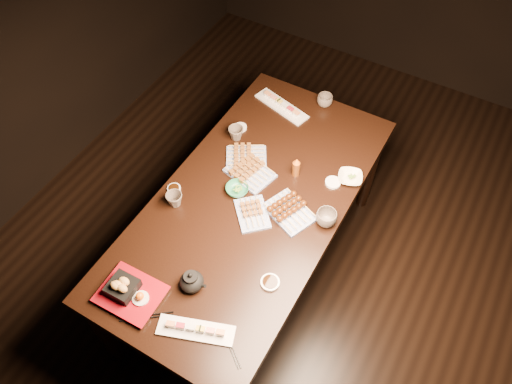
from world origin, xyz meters
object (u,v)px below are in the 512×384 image
teacup_far_left (236,133)px  teacup_mid_right (326,218)px  edamame_bowl_green (237,189)px  sushi_platter_far (282,104)px  teacup_near_left (175,200)px  yakitori_plate_left (246,155)px  teacup_far_right (325,100)px  yakitori_plate_right (252,212)px  teapot (191,280)px  yakitori_plate_center (250,170)px  tempura_tray (129,290)px  dining_table (252,240)px  sushi_platter_near (196,329)px  condiment_bottle (296,167)px  edamame_bowl_cream (350,178)px

teacup_far_left → teacup_mid_right: bearing=-21.6°
edamame_bowl_green → teacup_far_left: 0.38m
sushi_platter_far → teacup_near_left: size_ratio=4.22×
yakitori_plate_left → edamame_bowl_green: bearing=-101.9°
teacup_near_left → teacup_far_right: size_ratio=0.92×
yakitori_plate_left → edamame_bowl_green: yakitori_plate_left is taller
yakitori_plate_right → teacup_near_left: (-0.37, -0.14, 0.01)m
sushi_platter_far → teacup_near_left: 0.91m
teapot → yakitori_plate_center: bearing=94.6°
teacup_far_left → teacup_far_right: (0.32, 0.49, -0.00)m
yakitori_plate_center → tempura_tray: size_ratio=0.86×
edamame_bowl_green → teacup_mid_right: size_ratio=1.14×
dining_table → tempura_tray: size_ratio=6.44×
edamame_bowl_green → yakitori_plate_center: bearing=91.0°
teacup_near_left → teapot: 0.47m
teacup_mid_right → yakitori_plate_center: bearing=170.4°
sushi_platter_near → sushi_platter_far: 1.44m
dining_table → yakitori_plate_left: yakitori_plate_left is taller
yakitori_plate_center → teacup_far_right: bearing=94.0°
yakitori_plate_right → teacup_near_left: bearing=-112.8°
yakitori_plate_center → yakitori_plate_right: 0.26m
teacup_far_right → condiment_bottle: condiment_bottle is taller
yakitori_plate_left → teacup_mid_right: (0.55, -0.17, 0.01)m
sushi_platter_near → yakitori_plate_left: bearing=88.1°
yakitori_plate_left → teacup_far_right: (0.19, 0.59, 0.01)m
teacup_far_left → condiment_bottle: 0.42m
yakitori_plate_center → yakitori_plate_right: (0.14, -0.22, -0.00)m
yakitori_plate_right → edamame_bowl_cream: yakitori_plate_right is taller
sushi_platter_near → tempura_tray: (-0.34, -0.01, 0.03)m
teacup_far_left → teapot: teapot is taller
teacup_far_right → teapot: teapot is taller
yakitori_plate_center → teacup_near_left: 0.43m
yakitori_plate_center → condiment_bottle: size_ratio=1.96×
sushi_platter_near → edamame_bowl_cream: 1.12m
sushi_platter_far → yakitori_plate_left: bearing=108.1°
dining_table → sushi_platter_far: bearing=107.8°
teacup_far_right → teacup_far_left: bearing=-122.5°
yakitori_plate_right → yakitori_plate_left: 0.38m
dining_table → tempura_tray: bearing=-103.3°
yakitori_plate_center → yakitori_plate_right: bearing=-43.4°
yakitori_plate_right → yakitori_plate_left: (-0.22, 0.31, 0.00)m
teacup_mid_right → yakitori_plate_left: bearing=163.0°
teacup_far_left → yakitori_plate_left: bearing=-38.5°
teacup_near_left → sushi_platter_far: bearing=81.5°
yakitori_plate_center → yakitori_plate_right: yakitori_plate_center is taller
yakitori_plate_right → edamame_bowl_cream: 0.56m
yakitori_plate_left → tempura_tray: 0.96m
dining_table → condiment_bottle: 0.53m
dining_table → sushi_platter_near: (0.14, -0.71, 0.40)m
teacup_mid_right → condiment_bottle: (-0.27, 0.20, 0.02)m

